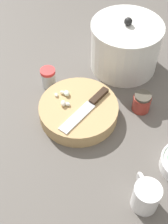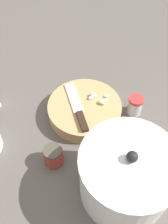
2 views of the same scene
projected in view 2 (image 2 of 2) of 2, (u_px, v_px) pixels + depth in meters
The scene contains 7 objects.
ground_plane at pixel (69, 123), 0.88m from camera, with size 5.00×5.00×0.00m, color #56514C.
cutting_board at pixel (85, 110), 0.88m from camera, with size 0.26×0.26×0.05m.
chef_knife at pixel (78, 109), 0.84m from camera, with size 0.12×0.21×0.01m.
garlic_cloves at pixel (98, 99), 0.87m from camera, with size 0.08×0.05×0.02m.
spice_jar at pixel (135, 105), 0.88m from camera, with size 0.05×0.05×0.07m.
honey_jar at pixel (53, 156), 0.76m from camera, with size 0.06×0.06×0.07m.
stock_pot at pixel (126, 176), 0.66m from camera, with size 0.25×0.25×0.21m.
Camera 2 is at (-0.13, 0.50, 0.71)m, focal length 40.00 mm.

